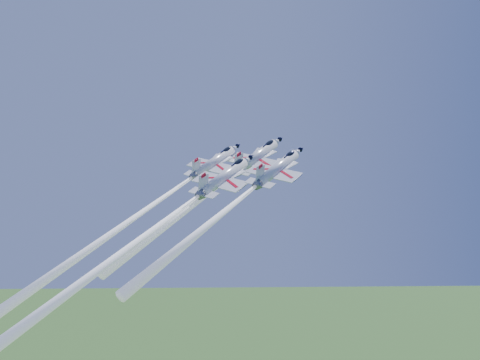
{
  "coord_description": "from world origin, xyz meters",
  "views": [
    {
      "loc": [
        -2.81,
        -96.98,
        93.27
      ],
      "look_at": [
        0.0,
        0.0,
        90.15
      ],
      "focal_mm": 40.0,
      "sensor_mm": 36.0,
      "label": 1
    }
  ],
  "objects_px": {
    "jet_lead": "(212,190)",
    "jet_left": "(138,215)",
    "jet_slot": "(140,239)",
    "jet_right": "(233,204)"
  },
  "relations": [
    {
      "from": "jet_lead",
      "to": "jet_left",
      "type": "relative_size",
      "value": 0.74
    },
    {
      "from": "jet_lead",
      "to": "jet_slot",
      "type": "bearing_deg",
      "value": -85.68
    },
    {
      "from": "jet_lead",
      "to": "jet_slot",
      "type": "relative_size",
      "value": 0.75
    },
    {
      "from": "jet_left",
      "to": "jet_slot",
      "type": "bearing_deg",
      "value": -42.21
    },
    {
      "from": "jet_right",
      "to": "jet_slot",
      "type": "distance_m",
      "value": 15.25
    },
    {
      "from": "jet_lead",
      "to": "jet_right",
      "type": "distance_m",
      "value": 12.51
    },
    {
      "from": "jet_lead",
      "to": "jet_left",
      "type": "bearing_deg",
      "value": -118.85
    },
    {
      "from": "jet_right",
      "to": "jet_slot",
      "type": "relative_size",
      "value": 0.68
    },
    {
      "from": "jet_lead",
      "to": "jet_slot",
      "type": "distance_m",
      "value": 20.21
    },
    {
      "from": "jet_left",
      "to": "jet_lead",
      "type": "bearing_deg",
      "value": 61.15
    }
  ]
}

